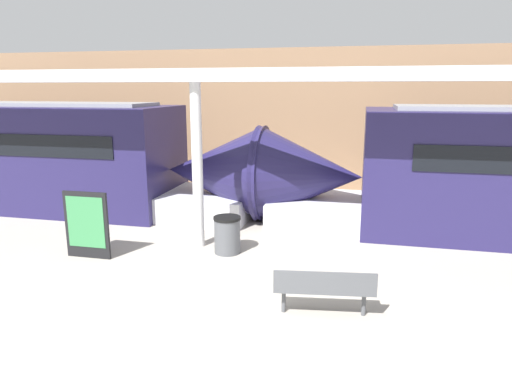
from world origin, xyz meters
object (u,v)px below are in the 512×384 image
(bench_near, at_px, (324,287))
(poster_board, at_px, (87,225))
(support_column_near, at_px, (197,167))
(trash_bin, at_px, (227,235))
(train_right, at_px, (28,158))

(bench_near, xyz_separation_m, poster_board, (-5.21, 1.49, 0.24))
(bench_near, distance_m, support_column_near, 4.39)
(trash_bin, height_order, support_column_near, support_column_near)
(trash_bin, xyz_separation_m, support_column_near, (-0.77, 0.30, 1.45))
(trash_bin, bearing_deg, poster_board, -161.28)
(train_right, height_order, bench_near, train_right)
(trash_bin, bearing_deg, train_right, 158.97)
(support_column_near, bearing_deg, trash_bin, -21.40)
(trash_bin, distance_m, poster_board, 3.04)
(train_right, height_order, support_column_near, support_column_near)
(trash_bin, bearing_deg, support_column_near, 158.60)
(support_column_near, bearing_deg, bench_near, -41.51)
(train_right, relative_size, bench_near, 8.94)
(train_right, height_order, trash_bin, train_right)
(train_right, bearing_deg, support_column_near, -20.99)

